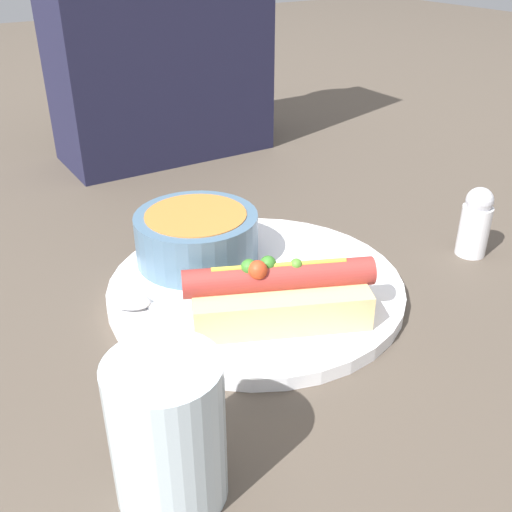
{
  "coord_description": "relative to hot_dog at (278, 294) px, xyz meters",
  "views": [
    {
      "loc": [
        -0.26,
        -0.41,
        0.31
      ],
      "look_at": [
        0.0,
        0.0,
        0.04
      ],
      "focal_mm": 42.0,
      "sensor_mm": 36.0,
      "label": 1
    }
  ],
  "objects": [
    {
      "name": "ground_plane",
      "position": [
        0.01,
        0.06,
        -0.03
      ],
      "size": [
        4.0,
        4.0,
        0.0
      ],
      "primitive_type": "plane",
      "color": "#4C4238"
    },
    {
      "name": "dinner_plate",
      "position": [
        0.01,
        0.06,
        -0.03
      ],
      "size": [
        0.28,
        0.28,
        0.01
      ],
      "color": "white",
      "rests_on": "ground_plane"
    },
    {
      "name": "hot_dog",
      "position": [
        0.0,
        0.0,
        0.0
      ],
      "size": [
        0.16,
        0.12,
        0.06
      ],
      "rotation": [
        0.0,
        0.0,
        -0.41
      ],
      "color": "#E5C17F",
      "rests_on": "dinner_plate"
    },
    {
      "name": "soup_bowl",
      "position": [
        -0.01,
        0.13,
        0.01
      ],
      "size": [
        0.12,
        0.12,
        0.05
      ],
      "color": "slate",
      "rests_on": "dinner_plate"
    },
    {
      "name": "spoon",
      "position": [
        -0.09,
        0.06,
        -0.02
      ],
      "size": [
        0.13,
        0.14,
        0.01
      ],
      "rotation": [
        0.0,
        0.0,
        2.32
      ],
      "color": "#B7B7BC",
      "rests_on": "dinner_plate"
    },
    {
      "name": "drinking_glass",
      "position": [
        -0.15,
        -0.11,
        0.02
      ],
      "size": [
        0.07,
        0.07,
        0.1
      ],
      "color": "silver",
      "rests_on": "ground_plane"
    },
    {
      "name": "salt_shaker",
      "position": [
        0.25,
        0.0,
        0.0
      ],
      "size": [
        0.03,
        0.03,
        0.08
      ],
      "color": "silver",
      "rests_on": "ground_plane"
    }
  ]
}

